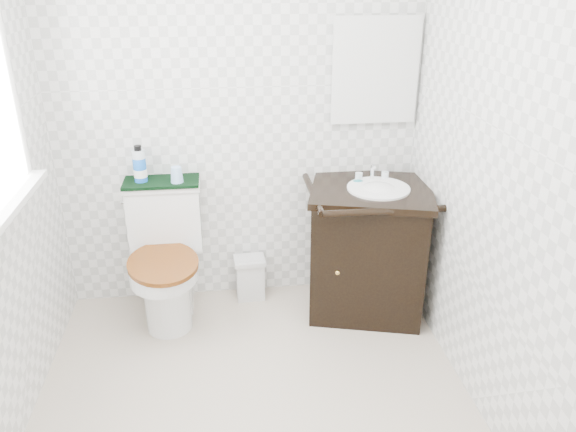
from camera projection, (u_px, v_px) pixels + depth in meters
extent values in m
plane|color=beige|center=(257.00, 418.00, 2.74)|extent=(2.40, 2.40, 0.00)
plane|color=white|center=(238.00, 116.00, 3.33)|extent=(2.40, 0.00, 2.40)
plane|color=white|center=(284.00, 402.00, 1.16)|extent=(2.40, 0.00, 2.40)
plane|color=white|center=(510.00, 178.00, 2.37)|extent=(0.00, 2.40, 2.40)
cube|color=silver|center=(375.00, 71.00, 3.29)|extent=(0.50, 0.02, 0.60)
cylinder|color=white|center=(167.00, 298.00, 3.34)|extent=(0.27, 0.27, 0.41)
cube|color=white|center=(170.00, 277.00, 3.57)|extent=(0.27, 0.28, 0.41)
cube|color=white|center=(165.00, 218.00, 3.42)|extent=(0.43, 0.18, 0.39)
cube|color=white|center=(162.00, 186.00, 3.33)|extent=(0.45, 0.20, 0.03)
cylinder|color=white|center=(164.00, 271.00, 3.22)|extent=(0.39, 0.39, 0.08)
cylinder|color=brown|center=(163.00, 263.00, 3.20)|extent=(0.47, 0.47, 0.03)
cube|color=black|center=(368.00, 252.00, 3.48)|extent=(0.79, 0.71, 0.78)
cube|color=black|center=(372.00, 191.00, 3.31)|extent=(0.83, 0.76, 0.04)
cylinder|color=white|center=(378.00, 188.00, 3.28)|extent=(0.37, 0.37, 0.01)
ellipsoid|color=white|center=(378.00, 197.00, 3.30)|extent=(0.32, 0.32, 0.16)
cylinder|color=silver|center=(372.00, 172.00, 3.40)|extent=(0.02, 0.02, 0.10)
cube|color=silver|center=(250.00, 280.00, 3.68)|extent=(0.18, 0.15, 0.26)
cube|color=silver|center=(249.00, 261.00, 3.63)|extent=(0.21, 0.17, 0.03)
cube|color=black|center=(161.00, 182.00, 3.32)|extent=(0.44, 0.22, 0.02)
cylinder|color=blue|center=(140.00, 170.00, 3.28)|extent=(0.08, 0.08, 0.14)
cylinder|color=silver|center=(138.00, 154.00, 3.24)|extent=(0.08, 0.08, 0.05)
cylinder|color=black|center=(138.00, 148.00, 3.22)|extent=(0.04, 0.04, 0.03)
cone|color=#91BDEE|center=(177.00, 175.00, 3.28)|extent=(0.07, 0.07, 0.09)
ellipsoid|color=#186C75|center=(358.00, 181.00, 3.37)|extent=(0.07, 0.05, 0.02)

